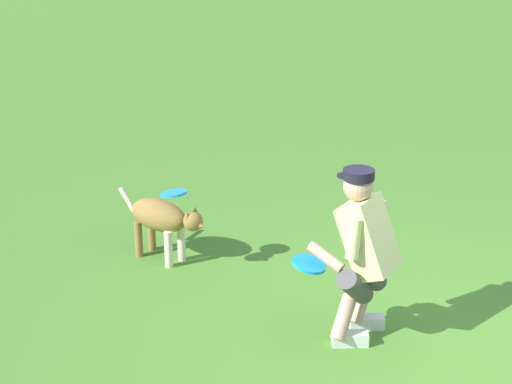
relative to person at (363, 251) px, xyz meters
The scene contains 5 objects.
ground_plane 0.94m from the person, 157.45° to the left, with size 60.00×60.00×0.00m, color #477B2A.
person is the anchor object (origin of this frame).
dog 2.07m from the person, 42.12° to the right, with size 0.83×0.70×0.58m.
frisbee_flying 1.83m from the person, 39.90° to the right, with size 0.23×0.23×0.02m, color #208AF0.
frisbee_held 0.40m from the person, ahead, with size 0.25×0.25×0.02m, color #1A90ED.
Camera 1 is at (1.55, 4.77, 3.06)m, focal length 55.10 mm.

